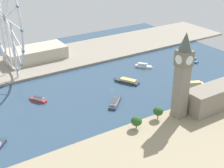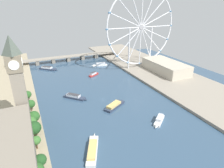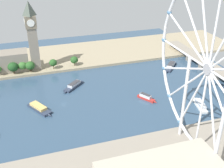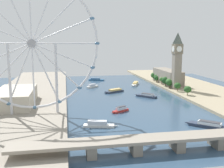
{
  "view_description": "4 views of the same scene",
  "coord_description": "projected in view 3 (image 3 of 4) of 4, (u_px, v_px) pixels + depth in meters",
  "views": [
    {
      "loc": [
        -259.54,
        165.48,
        154.14
      ],
      "look_at": [
        -16.54,
        10.78,
        15.62
      ],
      "focal_mm": 50.94,
      "sensor_mm": 36.0,
      "label": 1
    },
    {
      "loc": [
        -74.02,
        -185.56,
        104.03
      ],
      "look_at": [
        11.77,
        -0.91,
        17.1
      ],
      "focal_mm": 30.83,
      "sensor_mm": 36.0,
      "label": 2
    },
    {
      "loc": [
        230.0,
        -26.47,
        138.65
      ],
      "look_at": [
        13.05,
        43.84,
        20.28
      ],
      "focal_mm": 44.86,
      "sensor_mm": 36.0,
      "label": 3
    },
    {
      "loc": [
        70.07,
        325.57,
        69.81
      ],
      "look_at": [
        12.61,
        3.5,
        16.07
      ],
      "focal_mm": 42.14,
      "sensor_mm": 36.0,
      "label": 4
    }
  ],
  "objects": [
    {
      "name": "tour_boat_6",
      "position": [
        39.0,
        108.0,
        254.25
      ],
      "size": [
        30.62,
        20.59,
        4.67
      ],
      "rotation": [
        0.0,
        0.0,
        0.52
      ],
      "color": "#2D384C",
      "rests_on": "ground_plane"
    },
    {
      "name": "tour_boat_4",
      "position": [
        74.0,
        86.0,
        293.25
      ],
      "size": [
        24.6,
        25.67,
        4.98
      ],
      "rotation": [
        0.0,
        0.0,
        5.47
      ],
      "color": "#2D384C",
      "rests_on": "ground_plane"
    },
    {
      "name": "ground_plane",
      "position": [
        64.0,
        103.0,
        265.31
      ],
      "size": [
        399.97,
        399.97,
        0.0
      ],
      "primitive_type": "plane",
      "color": "#334C66"
    },
    {
      "name": "riverbank_left",
      "position": [
        49.0,
        58.0,
        361.71
      ],
      "size": [
        90.0,
        520.0,
        3.0
      ],
      "primitive_type": "cube",
      "color": "tan",
      "rests_on": "ground_plane"
    },
    {
      "name": "tree_row_embankment",
      "position": [
        12.0,
        67.0,
        313.63
      ],
      "size": [
        14.15,
        137.93,
        13.7
      ],
      "color": "#513823",
      "rests_on": "riverbank_left"
    },
    {
      "name": "tour_boat_1",
      "position": [
        146.0,
        97.0,
        271.0
      ],
      "size": [
        20.25,
        14.1,
        5.51
      ],
      "rotation": [
        0.0,
        0.0,
        0.55
      ],
      "color": "#B22D28",
      "rests_on": "ground_plane"
    },
    {
      "name": "tour_boat_7",
      "position": [
        170.0,
        66.0,
        337.88
      ],
      "size": [
        28.64,
        27.24,
        5.27
      ],
      "rotation": [
        0.0,
        0.0,
        5.53
      ],
      "color": "#2D384C",
      "rests_on": "ground_plane"
    },
    {
      "name": "river_bridge",
      "position": [
        220.0,
        73.0,
        309.63
      ],
      "size": [
        211.97,
        15.0,
        9.54
      ],
      "color": "gray",
      "rests_on": "ground_plane"
    },
    {
      "name": "tour_boat_2",
      "position": [
        200.0,
        105.0,
        259.44
      ],
      "size": [
        29.7,
        11.29,
        5.25
      ],
      "rotation": [
        0.0,
        0.0,
        2.93
      ],
      "color": "white",
      "rests_on": "ground_plane"
    },
    {
      "name": "ferris_wheel",
      "position": [
        208.0,
        70.0,
        172.08
      ],
      "size": [
        122.93,
        3.2,
        125.35
      ],
      "color": "silver",
      "rests_on": "riverbank_right"
    },
    {
      "name": "clock_tower",
      "position": [
        32.0,
        35.0,
        310.22
      ],
      "size": [
        12.87,
        12.87,
        78.34
      ],
      "color": "gray",
      "rests_on": "riverbank_left"
    }
  ]
}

